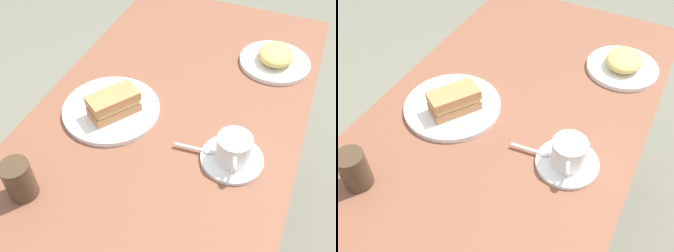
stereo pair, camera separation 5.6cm
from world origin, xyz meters
TOP-DOWN VIEW (x-y plane):
  - ground_plane at (0.00, 0.00)m, footprint 6.00×6.00m
  - dining_table at (0.00, 0.00)m, footprint 1.19×0.69m
  - sandwich_plate at (-0.08, 0.15)m, footprint 0.26×0.26m
  - sandwich_front at (-0.10, 0.13)m, footprint 0.14×0.13m
  - coffee_saucer at (-0.13, -0.20)m, footprint 0.15×0.15m
  - coffee_cup at (-0.13, -0.20)m, footprint 0.11×0.08m
  - spoon at (-0.13, -0.12)m, footprint 0.02×0.10m
  - side_plate at (0.29, -0.22)m, footprint 0.21×0.21m
  - side_food_pile at (0.29, -0.22)m, footprint 0.13×0.11m
  - drinking_glass at (-0.39, 0.20)m, footprint 0.06×0.06m

SIDE VIEW (x-z plane):
  - ground_plane at x=0.00m, z-range 0.00..0.00m
  - dining_table at x=0.00m, z-range 0.25..0.95m
  - coffee_saucer at x=-0.13m, z-range 0.70..0.71m
  - sandwich_plate at x=-0.08m, z-range 0.70..0.72m
  - side_plate at x=0.29m, z-range 0.70..0.72m
  - spoon at x=-0.13m, z-range 0.71..0.72m
  - side_food_pile at x=0.29m, z-range 0.72..0.76m
  - sandwich_front at x=-0.10m, z-range 0.72..0.78m
  - coffee_cup at x=-0.13m, z-range 0.71..0.78m
  - drinking_glass at x=-0.39m, z-range 0.70..0.80m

